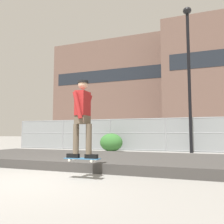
% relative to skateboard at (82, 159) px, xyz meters
% --- Properties ---
extents(ground_plane, '(120.00, 120.00, 0.00)m').
position_rel_skateboard_xyz_m(ground_plane, '(-0.93, -0.66, -0.44)').
color(ground_plane, gray).
extents(gravel_berm, '(10.21, 3.94, 0.25)m').
position_rel_skateboard_xyz_m(gravel_berm, '(-0.93, 2.69, -0.31)').
color(gravel_berm, '#3D3A38').
rests_on(gravel_berm, ground_plane).
extents(skateboard, '(0.80, 0.22, 0.07)m').
position_rel_skateboard_xyz_m(skateboard, '(0.00, 0.00, 0.00)').
color(skateboard, '#2D608C').
extents(skater, '(0.72, 0.58, 1.72)m').
position_rel_skateboard_xyz_m(skater, '(0.00, 0.00, 0.99)').
color(skater, black).
rests_on(skater, skateboard).
extents(chain_fence, '(16.45, 0.06, 1.85)m').
position_rel_skateboard_xyz_m(chain_fence, '(-0.93, 8.60, 0.49)').
color(chain_fence, gray).
rests_on(chain_fence, ground_plane).
extents(street_lamp, '(0.44, 0.44, 7.72)m').
position_rel_skateboard_xyz_m(street_lamp, '(2.05, 8.03, 4.28)').
color(street_lamp, black).
rests_on(street_lamp, ground_plane).
extents(parked_car_near, '(4.48, 2.11, 1.66)m').
position_rel_skateboard_xyz_m(parked_car_near, '(-4.25, 11.64, 0.40)').
color(parked_car_near, silver).
rests_on(parked_car_near, ground_plane).
extents(parked_car_mid, '(4.49, 2.13, 1.66)m').
position_rel_skateboard_xyz_m(parked_car_mid, '(2.45, 11.84, 0.40)').
color(parked_car_mid, '#B7BABF').
rests_on(parked_car_mid, ground_plane).
extents(library_building, '(30.99, 11.67, 20.01)m').
position_rel_skateboard_xyz_m(library_building, '(-11.12, 43.68, 9.57)').
color(library_building, brown).
rests_on(library_building, ground_plane).
extents(shrub_left, '(1.28, 1.04, 0.99)m').
position_rel_skateboard_xyz_m(shrub_left, '(-2.12, 7.57, 0.06)').
color(shrub_left, '#336B2D').
rests_on(shrub_left, ground_plane).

